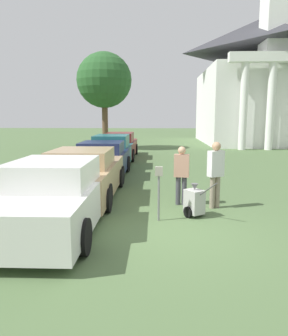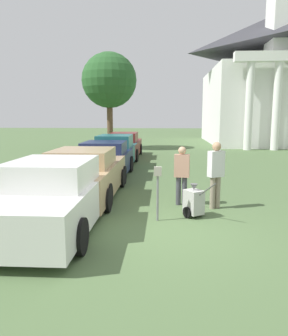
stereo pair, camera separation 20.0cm
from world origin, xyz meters
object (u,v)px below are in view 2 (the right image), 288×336
at_px(parked_car_navy, 105,160).
at_px(parking_meter, 158,183).
at_px(equipment_cart, 194,202).
at_px(parked_car_maroon, 124,146).
at_px(church, 266,76).
at_px(parked_car_teal, 116,152).
at_px(person_worker, 182,172).
at_px(parked_car_white, 55,196).
at_px(parked_car_tan, 84,175).
at_px(person_supervisor, 216,171).

distance_m(parked_car_navy, parking_meter, 6.11).
relative_size(parked_car_navy, equipment_cart, 4.68).
relative_size(parked_car_maroon, church, 0.23).
bearing_deg(parked_car_teal, person_worker, -67.59).
bearing_deg(parked_car_maroon, parked_car_white, -90.42).
relative_size(parked_car_tan, parking_meter, 3.75).
height_order(parked_car_teal, parking_meter, parked_car_teal).
xyz_separation_m(parked_car_tan, parked_car_maroon, (0.00, 9.83, -0.00)).
relative_size(parked_car_navy, person_worker, 2.79).
height_order(parked_car_tan, equipment_cart, parked_car_tan).
xyz_separation_m(parked_car_maroon, person_supervisor, (3.85, -10.78, 0.35)).
bearing_deg(parked_car_navy, church, 56.63).
height_order(parked_car_tan, person_worker, person_worker).
height_order(person_worker, church, church).
xyz_separation_m(parked_car_navy, person_supervisor, (3.85, -4.49, 0.36)).
bearing_deg(equipment_cart, parked_car_navy, 86.27).
relative_size(parked_car_tan, person_supervisor, 2.72).
bearing_deg(equipment_cart, church, 35.32).
distance_m(parked_car_teal, parking_meter, 8.78).
relative_size(parked_car_maroon, person_worker, 3.17).
height_order(parking_meter, person_supervisor, person_supervisor).
distance_m(person_supervisor, equipment_cart, 1.22).
bearing_deg(church, parked_car_teal, -127.60).
bearing_deg(person_supervisor, parked_car_white, -3.21).
distance_m(person_supervisor, church, 24.00).
relative_size(parked_car_navy, person_supervisor, 2.56).
distance_m(person_worker, church, 24.05).
height_order(person_supervisor, equipment_cart, person_supervisor).
height_order(parked_car_white, parked_car_teal, parked_car_teal).
xyz_separation_m(parked_car_tan, parked_car_teal, (0.00, 6.36, 0.02)).
height_order(parked_car_white, parked_car_tan, parked_car_white).
distance_m(parked_car_white, equipment_cart, 3.35).
bearing_deg(parked_car_tan, parked_car_maroon, 89.58).
bearing_deg(church, parked_car_navy, -122.94).
distance_m(parked_car_teal, equipment_cart, 8.72).
xyz_separation_m(parked_car_white, person_supervisor, (3.85, 1.74, 0.33)).
distance_m(parked_car_navy, person_supervisor, 5.92).
bearing_deg(parked_car_navy, parked_car_teal, 89.57).
relative_size(person_supervisor, church, 0.08).
xyz_separation_m(parked_car_teal, parked_car_maroon, (-0.00, 3.48, -0.02)).
distance_m(parked_car_white, parking_meter, 2.38).
xyz_separation_m(parked_car_white, parked_car_navy, (-0.00, 6.23, -0.03)).
distance_m(parked_car_teal, person_worker, 7.60).
distance_m(parked_car_teal, parked_car_maroon, 3.48).
distance_m(parked_car_navy, parked_car_teal, 2.81).
distance_m(parked_car_teal, person_supervisor, 8.26).
bearing_deg(parked_car_teal, parked_car_tan, -90.42).
relative_size(parked_car_white, parking_meter, 3.74).
bearing_deg(parked_car_teal, parked_car_navy, -90.43).
bearing_deg(parked_car_navy, parked_car_tan, -90.42).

